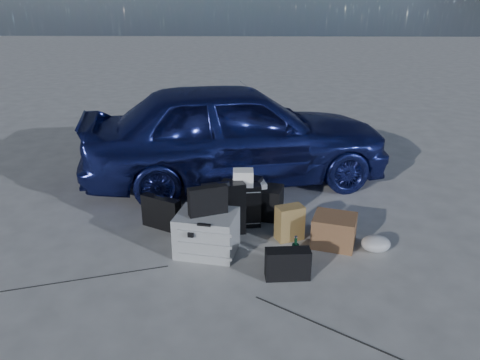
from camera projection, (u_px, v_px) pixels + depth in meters
name	position (u px, v px, depth m)	size (l,w,h in m)	color
ground	(233.00, 256.00, 5.01)	(60.00, 60.00, 0.00)	#B8B7B2
car	(236.00, 133.00, 6.78)	(1.76, 4.38, 1.49)	navy
pelican_case	(207.00, 233.00, 5.01)	(0.62, 0.51, 0.45)	#ADB0B2
laptop_bag	(208.00, 200.00, 4.87)	(0.41, 0.10, 0.31)	black
briefcase	(161.00, 213.00, 5.53)	(0.51, 0.11, 0.40)	black
suitcase_left	(224.00, 209.00, 5.36)	(0.48, 0.17, 0.63)	black
suitcase_right	(242.00, 206.00, 5.56)	(0.44, 0.16, 0.53)	black
white_carton	(243.00, 178.00, 5.43)	(0.23, 0.19, 0.19)	white
duffel_bag	(250.00, 200.00, 5.87)	(0.79, 0.34, 0.40)	black
flat_box_white	(250.00, 184.00, 5.77)	(0.37, 0.28, 0.07)	white
flat_box_black	(251.00, 179.00, 5.75)	(0.26, 0.18, 0.06)	black
kraft_bag	(290.00, 223.00, 5.29)	(0.30, 0.18, 0.40)	#A68448
cardboard_box	(334.00, 231.00, 5.17)	(0.46, 0.40, 0.34)	brown
plastic_bag	(376.00, 244.00, 5.07)	(0.32, 0.27, 0.17)	#BBBDC1
messenger_bag	(288.00, 264.00, 4.56)	(0.44, 0.16, 0.31)	black
green_bottle	(295.00, 250.00, 4.82)	(0.07, 0.07, 0.29)	black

